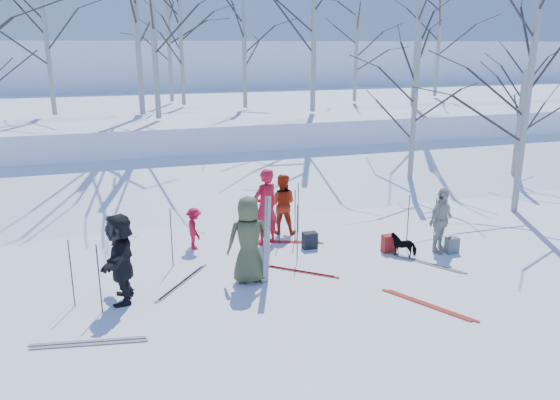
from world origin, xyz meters
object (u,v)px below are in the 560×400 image
object	(u,v)px
skier_red_seated	(194,229)
skier_cream_east	(441,220)
dog	(404,245)
backpack_grey	(452,245)
skier_redor_behind	(282,204)
skier_red_north	(266,207)
skier_grey_west	(121,258)
skier_olive_center	(249,240)
backpack_dark	(310,240)
backpack_red	(389,243)

from	to	relation	value
skier_red_seated	skier_cream_east	size ratio (longest dim) A/B	0.65
dog	backpack_grey	size ratio (longest dim) A/B	1.64
skier_redor_behind	dog	xyz separation A→B (m)	(2.22, -2.40, -0.53)
dog	backpack_grey	bearing A→B (deg)	118.16
skier_red_seated	dog	size ratio (longest dim) A/B	1.64
skier_red_north	skier_redor_behind	bearing A→B (deg)	-157.32
skier_cream_east	dog	size ratio (longest dim) A/B	2.53
backpack_grey	skier_grey_west	bearing A→B (deg)	-178.62
skier_olive_center	skier_red_seated	distance (m)	2.41
backpack_grey	backpack_dark	bearing A→B (deg)	156.56
backpack_grey	skier_red_seated	bearing A→B (deg)	159.32
skier_olive_center	backpack_dark	size ratio (longest dim) A/B	4.59
skier_cream_east	backpack_grey	bearing A→B (deg)	-60.23
skier_olive_center	backpack_dark	xyz separation A→B (m)	(1.90, 1.42, -0.72)
skier_red_north	skier_grey_west	size ratio (longest dim) A/B	1.08
skier_red_north	backpack_red	xyz separation A→B (m)	(2.64, -1.44, -0.74)
backpack_grey	backpack_dark	xyz separation A→B (m)	(-3.10, 1.34, 0.01)
skier_cream_east	skier_olive_center	bearing A→B (deg)	155.54
dog	backpack_grey	xyz separation A→B (m)	(1.18, -0.21, -0.07)
skier_red_seated	backpack_grey	distance (m)	6.17
skier_red_north	backpack_red	distance (m)	3.10
skier_red_north	backpack_red	bearing A→B (deg)	128.46
backpack_red	backpack_grey	xyz separation A→B (m)	(1.39, -0.53, -0.02)
skier_olive_center	skier_red_seated	xyz separation A→B (m)	(-0.77, 2.25, -0.41)
skier_red_north	backpack_red	size ratio (longest dim) A/B	4.54
skier_redor_behind	skier_grey_west	distance (m)	4.99
skier_olive_center	backpack_dark	bearing A→B (deg)	-138.49
skier_olive_center	skier_cream_east	xyz separation A→B (m)	(4.74, 0.24, -0.13)
skier_cream_east	skier_grey_west	size ratio (longest dim) A/B	0.89
skier_red_north	backpack_dark	distance (m)	1.35
skier_olive_center	skier_redor_behind	size ratio (longest dim) A/B	1.16
skier_red_north	skier_cream_east	xyz separation A→B (m)	(3.78, -1.81, -0.17)
skier_redor_behind	dog	bearing A→B (deg)	155.92
skier_cream_east	backpack_dark	xyz separation A→B (m)	(-2.85, 1.18, -0.59)
skier_redor_behind	skier_grey_west	size ratio (longest dim) A/B	0.90
backpack_red	backpack_dark	xyz separation A→B (m)	(-1.71, 0.81, -0.01)
skier_red_seated	dog	world-z (taller)	skier_red_seated
skier_red_north	skier_red_seated	distance (m)	1.80
skier_redor_behind	backpack_dark	world-z (taller)	skier_redor_behind
backpack_dark	backpack_grey	bearing A→B (deg)	-23.44
skier_red_north	skier_red_seated	size ratio (longest dim) A/B	1.86
skier_grey_west	backpack_grey	distance (m)	7.57
skier_olive_center	dog	distance (m)	3.88
skier_redor_behind	skier_red_seated	bearing A→B (deg)	33.57
skier_red_seated	skier_cream_east	bearing A→B (deg)	-115.52
skier_olive_center	skier_grey_west	world-z (taller)	skier_olive_center
skier_red_north	skier_red_seated	bearing A→B (deg)	-29.69
skier_olive_center	skier_cream_east	size ratio (longest dim) A/B	1.16
skier_grey_west	dog	xyz separation A→B (m)	(6.36, 0.39, -0.62)
skier_red_seated	backpack_dark	size ratio (longest dim) A/B	2.56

